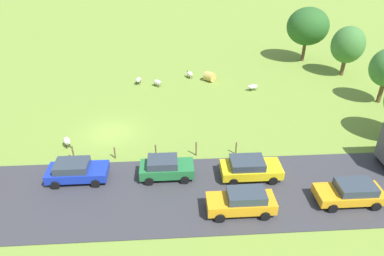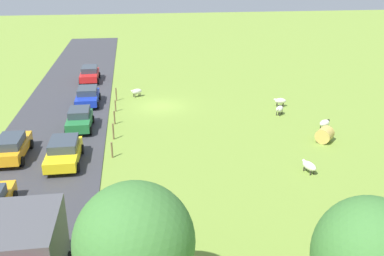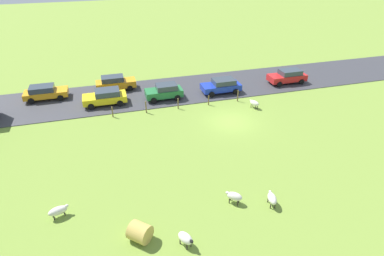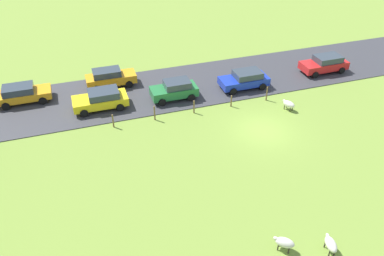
% 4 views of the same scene
% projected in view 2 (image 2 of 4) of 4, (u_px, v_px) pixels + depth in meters
% --- Properties ---
extents(ground_plane, '(160.00, 160.00, 0.00)m').
position_uv_depth(ground_plane, '(160.00, 106.00, 39.27)').
color(ground_plane, olive).
extents(road_strip, '(8.00, 80.00, 0.06)m').
position_uv_depth(road_strip, '(65.00, 110.00, 38.09)').
color(road_strip, '#38383D').
rests_on(road_strip, ground_plane).
extents(sheep_0, '(1.18, 0.70, 0.81)m').
position_uv_depth(sheep_0, '(280.00, 101.00, 38.95)').
color(sheep_0, silver).
rests_on(sheep_0, ground_plane).
extents(sheep_1, '(0.84, 1.30, 0.74)m').
position_uv_depth(sheep_1, '(309.00, 166.00, 26.57)').
color(sheep_1, silver).
rests_on(sheep_1, ground_plane).
extents(sheep_2, '(1.06, 1.12, 0.82)m').
position_uv_depth(sheep_2, '(280.00, 109.00, 36.77)').
color(sheep_2, silver).
rests_on(sheep_2, ground_plane).
extents(sheep_3, '(1.21, 0.92, 0.82)m').
position_uv_depth(sheep_3, '(137.00, 92.00, 41.85)').
color(sheep_3, silver).
rests_on(sheep_3, ground_plane).
extents(sheep_4, '(1.14, 0.97, 0.83)m').
position_uv_depth(sheep_4, '(325.00, 123.00, 33.51)').
color(sheep_4, silver).
rests_on(sheep_4, ground_plane).
extents(hay_bale_0, '(1.61, 1.61, 1.13)m').
position_uv_depth(hay_bale_0, '(325.00, 135.00, 31.18)').
color(hay_bale_0, tan).
rests_on(hay_bale_0, ground_plane).
extents(tree_2, '(4.13, 4.13, 5.74)m').
position_uv_depth(tree_2, '(134.00, 242.00, 14.13)').
color(tree_2, brown).
rests_on(tree_2, ground_plane).
extents(fence_post_0, '(0.12, 0.12, 1.28)m').
position_uv_depth(fence_post_0, '(116.00, 94.00, 40.63)').
color(fence_post_0, brown).
rests_on(fence_post_0, ground_plane).
extents(fence_post_1, '(0.12, 0.12, 1.04)m').
position_uv_depth(fence_post_1, '(115.00, 106.00, 37.67)').
color(fence_post_1, brown).
rests_on(fence_post_1, ground_plane).
extents(fence_post_2, '(0.12, 0.12, 1.14)m').
position_uv_depth(fence_post_2, '(114.00, 118.00, 34.64)').
color(fence_post_2, brown).
rests_on(fence_post_2, ground_plane).
extents(fence_post_3, '(0.12, 0.12, 1.27)m').
position_uv_depth(fence_post_3, '(113.00, 131.00, 31.61)').
color(fence_post_3, brown).
rests_on(fence_post_3, ground_plane).
extents(fence_post_4, '(0.12, 0.12, 1.13)m').
position_uv_depth(fence_post_4, '(112.00, 150.00, 28.63)').
color(fence_post_4, brown).
rests_on(fence_post_4, ground_plane).
extents(car_0, '(2.10, 4.49, 1.59)m').
position_uv_depth(car_0, '(90.00, 74.00, 47.27)').
color(car_0, red).
rests_on(car_0, road_strip).
extents(car_2, '(2.18, 4.33, 1.53)m').
position_uv_depth(car_2, '(88.00, 96.00, 39.41)').
color(car_2, '#1933B2').
rests_on(car_2, road_strip).
extents(car_4, '(1.93, 4.42, 1.62)m').
position_uv_depth(car_4, '(12.00, 147.00, 28.34)').
color(car_4, orange).
rests_on(car_4, road_strip).
extents(car_5, '(2.02, 3.93, 1.61)m').
position_uv_depth(car_5, '(80.00, 119.00, 33.39)').
color(car_5, '#237238').
rests_on(car_5, road_strip).
extents(car_6, '(2.21, 4.42, 1.55)m').
position_uv_depth(car_6, '(64.00, 151.00, 27.67)').
color(car_6, yellow).
rests_on(car_6, road_strip).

